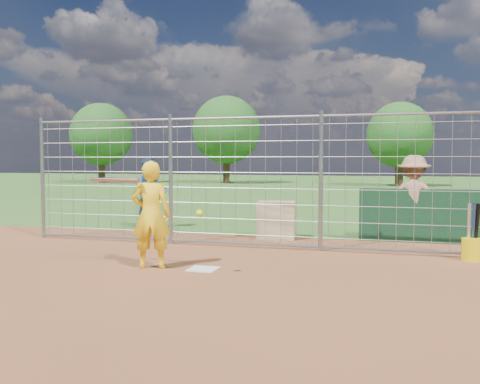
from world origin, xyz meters
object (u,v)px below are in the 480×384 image
(batter, at_px, (151,215))
(bystander_c, at_px, (414,199))
(bystander_a, at_px, (151,193))
(bucket_with_bats, at_px, (472,246))
(equipment_bin, at_px, (276,220))

(batter, height_order, bystander_c, bystander_c)
(bystander_a, bearing_deg, bystander_c, -28.63)
(bystander_c, bearing_deg, bystander_a, -0.03)
(bucket_with_bats, bearing_deg, equipment_bin, 157.10)
(bystander_c, bearing_deg, batter, 49.14)
(batter, bearing_deg, bucket_with_bats, -173.50)
(bystander_a, bearing_deg, batter, -88.83)
(batter, bearing_deg, equipment_bin, -124.64)
(bystander_c, relative_size, equipment_bin, 2.24)
(bystander_a, xyz_separation_m, bucket_with_bats, (7.05, -2.37, -0.62))
(equipment_bin, bearing_deg, bystander_c, 0.28)
(bucket_with_bats, bearing_deg, bystander_c, 114.63)
(equipment_bin, height_order, bucket_with_bats, bucket_with_bats)
(bystander_a, distance_m, bystander_c, 6.17)
(batter, relative_size, bystander_a, 0.97)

